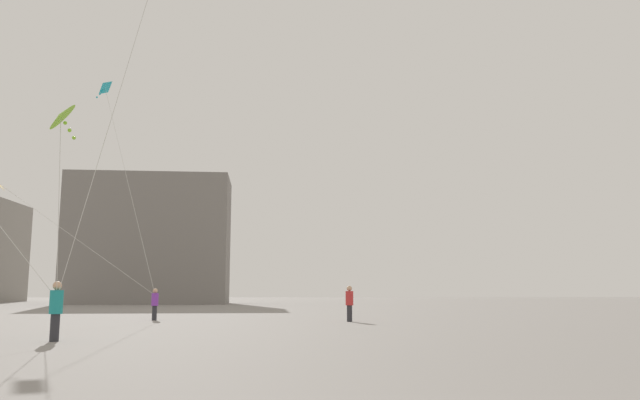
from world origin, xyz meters
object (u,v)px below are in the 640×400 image
person_in_teal (56,308)px  kite_lime_diamond (61,117)px  person_in_purple (155,303)px  kite_cyan_delta (106,93)px  person_in_red (349,302)px  building_centre_hall (150,240)px

person_in_teal → kite_lime_diamond: bearing=-53.6°
person_in_purple → kite_cyan_delta: bearing=-81.7°
person_in_red → building_centre_hall: building_centre_hall is taller
building_centre_hall → kite_lime_diamond: bearing=-78.7°
kite_cyan_delta → kite_lime_diamond: bearing=-75.5°
person_in_teal → building_centre_hall: bearing=119.0°
person_in_teal → person_in_red: bearing=68.3°
person_in_red → person_in_teal: bearing=62.9°
person_in_red → kite_lime_diamond: kite_lime_diamond is taller
kite_cyan_delta → person_in_red: bearing=-7.9°
person_in_purple → kite_lime_diamond: kite_lime_diamond is taller
person_in_purple → kite_lime_diamond: bearing=13.1°
kite_lime_diamond → person_in_teal: bearing=108.3°
person_in_purple → person_in_teal: 13.79m
kite_lime_diamond → kite_cyan_delta: 18.67m
person_in_purple → kite_cyan_delta: size_ratio=0.14×
person_in_red → kite_cyan_delta: bearing=4.9°
building_centre_hall → person_in_red: bearing=-64.8°
person_in_purple → building_centre_hall: (-10.65, 42.44, 6.81)m
person_in_teal → kite_lime_diamond: (1.06, -3.20, 5.13)m
kite_cyan_delta → building_centre_hall: size_ratio=0.60×
person_in_red → kite_lime_diamond: bearing=72.3°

